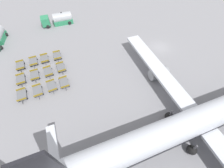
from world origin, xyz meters
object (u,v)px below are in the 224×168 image
Objects in this scene: baggage_dolly_row_near_col_b at (21,79)px; baggage_dolly_row_mid_b_col_b at (48,72)px; baggage_dolly_row_mid_a_col_c at (38,91)px; baggage_dolly_row_far_col_b at (61,68)px; baggage_dolly_row_mid_a_col_a at (33,62)px; baggage_dolly_row_far_col_c at (64,83)px; airplane at (208,116)px; baggage_dolly_row_mid_b_col_c at (52,86)px; fuel_tanker_secondary at (59,19)px; baggage_dolly_row_mid_a_col_b at (35,75)px; baggage_dolly_row_near_col_c at (22,95)px; baggage_dolly_row_far_col_a at (57,56)px; baggage_dolly_row_mid_b_col_a at (45,59)px; baggage_dolly_row_near_col_a at (20,66)px.

baggage_dolly_row_near_col_b is 5.07m from baggage_dolly_row_mid_b_col_b.
baggage_dolly_row_mid_a_col_c and baggage_dolly_row_far_col_b have the same top height.
baggage_dolly_row_mid_a_col_a is 1.00× the size of baggage_dolly_row_far_col_c.
baggage_dolly_row_mid_a_col_a is 1.00× the size of baggage_dolly_row_far_col_b.
airplane is at bearing 41.77° from baggage_dolly_row_mid_a_col_a.
baggage_dolly_row_mid_b_col_c is 4.82m from baggage_dolly_row_far_col_b.
baggage_dolly_row_mid_a_col_b is at bearing -25.17° from fuel_tanker_secondary.
baggage_dolly_row_mid_a_col_c is (0.16, 2.64, 0.00)m from baggage_dolly_row_near_col_c.
baggage_dolly_row_far_col_a is 8.13m from baggage_dolly_row_far_col_c.
baggage_dolly_row_mid_b_col_a is at bearing -178.88° from baggage_dolly_row_mid_b_col_c.
baggage_dolly_row_mid_b_col_b is at bearing 127.34° from baggage_dolly_row_near_col_c.
baggage_dolly_row_mid_b_col_c is at bearing 32.16° from baggage_dolly_row_near_col_a.
baggage_dolly_row_near_col_b is at bearing -88.83° from baggage_dolly_row_far_col_b.
baggage_dolly_row_far_col_c is at bearing -1.65° from baggage_dolly_row_far_col_a.
fuel_tanker_secondary is 22.28m from baggage_dolly_row_far_col_c.
baggage_dolly_row_mid_b_col_a is 4.86m from baggage_dolly_row_far_col_b.
baggage_dolly_row_near_col_a is 4.65m from baggage_dolly_row_mid_a_col_b.
baggage_dolly_row_near_col_c is 1.00× the size of baggage_dolly_row_mid_a_col_a.
baggage_dolly_row_mid_a_col_c is (-16.21, -21.86, -2.59)m from airplane.
fuel_tanker_secondary is at bearing 148.63° from baggage_dolly_row_near_col_b.
baggage_dolly_row_near_col_b is 1.01× the size of baggage_dolly_row_far_col_b.
fuel_tanker_secondary is 2.54× the size of baggage_dolly_row_mid_b_col_c.
baggage_dolly_row_mid_a_col_c is at bearing -0.15° from baggage_dolly_row_mid_a_col_a.
baggage_dolly_row_far_col_a is at bearing -179.61° from baggage_dolly_row_far_col_b.
baggage_dolly_row_mid_a_col_c is at bearing 1.43° from baggage_dolly_row_mid_a_col_b.
baggage_dolly_row_far_col_c is at bearing 61.24° from baggage_dolly_row_near_col_b.
baggage_dolly_row_near_col_c is 5.10m from baggage_dolly_row_mid_b_col_c.
baggage_dolly_row_mid_a_col_b is (3.96, 2.45, 0.00)m from baggage_dolly_row_near_col_a.
airplane is 31.89m from baggage_dolly_row_near_col_b.
baggage_dolly_row_far_col_c is at bearing -133.42° from airplane.
baggage_dolly_row_mid_b_col_a is 1.00× the size of baggage_dolly_row_far_col_c.
baggage_dolly_row_near_col_b and baggage_dolly_row_mid_a_col_a have the same top height.
baggage_dolly_row_far_col_c is (4.04, 7.36, 0.00)m from baggage_dolly_row_near_col_b.
baggage_dolly_row_mid_b_col_a is 1.00× the size of baggage_dolly_row_far_col_b.
baggage_dolly_row_near_col_b is at bearing -118.76° from baggage_dolly_row_far_col_c.
baggage_dolly_row_near_col_a is 7.91m from baggage_dolly_row_near_col_c.
baggage_dolly_row_near_col_a is 10.86m from baggage_dolly_row_far_col_c.
baggage_dolly_row_near_col_c is at bearing -91.21° from baggage_dolly_row_far_col_c.
baggage_dolly_row_mid_a_col_b is 2.54m from baggage_dolly_row_mid_b_col_b.
baggage_dolly_row_near_col_c is at bearing -32.76° from baggage_dolly_row_mid_a_col_b.
baggage_dolly_row_mid_a_col_b is (-20.32, -21.96, -2.59)m from airplane.
baggage_dolly_row_far_col_a is 3.93m from baggage_dolly_row_far_col_b.
baggage_dolly_row_mid_a_col_a is 0.99× the size of baggage_dolly_row_mid_a_col_c.
fuel_tanker_secondary reaches higher than baggage_dolly_row_far_col_b.
baggage_dolly_row_mid_b_col_c is at bearing 52.25° from baggage_dolly_row_near_col_b.
baggage_dolly_row_near_col_b is at bearing -1.25° from baggage_dolly_row_near_col_a.
baggage_dolly_row_far_col_b is (3.86, 7.54, 0.00)m from baggage_dolly_row_near_col_a.
baggage_dolly_row_mid_b_col_a is (13.73, -6.00, -0.82)m from fuel_tanker_secondary.
baggage_dolly_row_near_col_b and baggage_dolly_row_far_col_b have the same top height.
fuel_tanker_secondary is at bearing 156.41° from baggage_dolly_row_mid_b_col_a.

